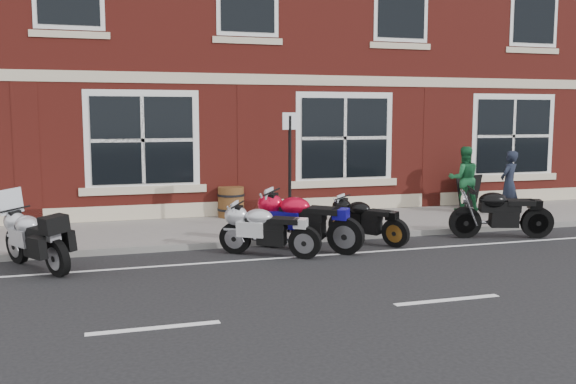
# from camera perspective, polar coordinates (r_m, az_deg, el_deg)

# --- Properties ---
(ground) EXTENTS (80.00, 80.00, 0.00)m
(ground) POSITION_cam_1_polar(r_m,az_deg,el_deg) (11.86, 6.46, -5.60)
(ground) COLOR black
(ground) RESTS_ON ground
(sidewalk) EXTENTS (30.00, 3.00, 0.12)m
(sidewalk) POSITION_cam_1_polar(r_m,az_deg,el_deg) (14.59, 1.75, -2.96)
(sidewalk) COLOR slate
(sidewalk) RESTS_ON ground
(kerb) EXTENTS (30.00, 0.16, 0.12)m
(kerb) POSITION_cam_1_polar(r_m,az_deg,el_deg) (13.13, 3.98, -4.08)
(kerb) COLOR slate
(kerb) RESTS_ON ground
(pub_building) EXTENTS (24.00, 12.00, 12.00)m
(pub_building) POSITION_cam_1_polar(r_m,az_deg,el_deg) (21.88, -4.81, 15.92)
(pub_building) COLOR maroon
(pub_building) RESTS_ON ground
(moto_touring_silver) EXTENTS (1.12, 1.78, 1.31)m
(moto_touring_silver) POSITION_cam_1_polar(r_m,az_deg,el_deg) (11.45, -21.51, -3.76)
(moto_touring_silver) COLOR black
(moto_touring_silver) RESTS_ON ground
(moto_sport_red) EXTENTS (1.76, 1.65, 1.02)m
(moto_sport_red) POSITION_cam_1_polar(r_m,az_deg,el_deg) (12.10, 1.51, -2.47)
(moto_sport_red) COLOR black
(moto_sport_red) RESTS_ON ground
(moto_sport_black) EXTENTS (1.12, 1.60, 0.83)m
(moto_sport_black) POSITION_cam_1_polar(r_m,az_deg,el_deg) (12.92, 7.01, -2.42)
(moto_sport_black) COLOR black
(moto_sport_black) RESTS_ON ground
(moto_sport_silver) EXTENTS (1.65, 1.22, 0.87)m
(moto_sport_silver) POSITION_cam_1_polar(r_m,az_deg,el_deg) (11.64, -1.81, -3.28)
(moto_sport_silver) COLOR black
(moto_sport_silver) RESTS_ON ground
(moto_naked_black) EXTENTS (2.09, 0.78, 0.97)m
(moto_naked_black) POSITION_cam_1_polar(r_m,az_deg,el_deg) (14.03, 18.23, -1.65)
(moto_naked_black) COLOR black
(moto_naked_black) RESTS_ON ground
(pedestrian_left) EXTENTS (0.68, 0.60, 1.57)m
(pedestrian_left) POSITION_cam_1_polar(r_m,az_deg,el_deg) (16.47, 19.05, 0.76)
(pedestrian_left) COLOR black
(pedestrian_left) RESTS_ON sidewalk
(pedestrian_right) EXTENTS (0.93, 0.81, 1.64)m
(pedestrian_right) POSITION_cam_1_polar(r_m,az_deg,el_deg) (16.91, 15.37, 1.15)
(pedestrian_right) COLOR #1A5E32
(pedestrian_right) RESTS_ON sidewalk
(a_board_sign) EXTENTS (0.61, 0.48, 0.89)m
(a_board_sign) POSITION_cam_1_polar(r_m,az_deg,el_deg) (17.58, 15.74, 0.12)
(a_board_sign) COLOR black
(a_board_sign) RESTS_ON sidewalk
(barrel_planter) EXTENTS (0.65, 0.65, 0.72)m
(barrel_planter) POSITION_cam_1_polar(r_m,az_deg,el_deg) (15.37, -5.09, -0.89)
(barrel_planter) COLOR #422B11
(barrel_planter) RESTS_ON sidewalk
(parking_sign) EXTENTS (0.34, 0.11, 2.48)m
(parking_sign) POSITION_cam_1_polar(r_m,az_deg,el_deg) (13.33, 0.16, 2.58)
(parking_sign) COLOR black
(parking_sign) RESTS_ON sidewalk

